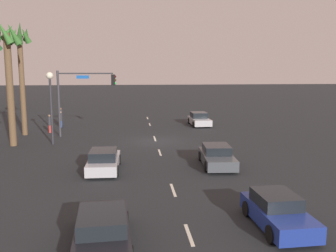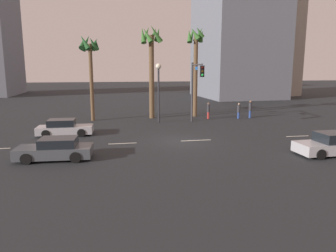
{
  "view_description": "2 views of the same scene",
  "coord_description": "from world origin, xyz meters",
  "px_view_note": "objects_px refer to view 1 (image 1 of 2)",
  "views": [
    {
      "loc": [
        -30.82,
        2.09,
        6.1
      ],
      "look_at": [
        -1.51,
        -0.9,
        1.52
      ],
      "focal_mm": 39.71,
      "sensor_mm": 36.0,
      "label": 1
    },
    {
      "loc": [
        -5.04,
        -22.19,
        5.29
      ],
      "look_at": [
        -1.2,
        -1.16,
        1.39
      ],
      "focal_mm": 33.54,
      "sensor_mm": 36.0,
      "label": 2
    }
  ],
  "objects_px": {
    "car_1": "(277,212)",
    "traffic_signal": "(79,92)",
    "palm_tree_2": "(20,58)",
    "car_0": "(104,161)",
    "palm_tree_1": "(8,59)",
    "streetlamp": "(51,94)",
    "pedestrian_0": "(61,119)",
    "pedestrian_2": "(61,116)",
    "car_4": "(199,119)",
    "pedestrian_1": "(50,123)",
    "car_2": "(102,230)",
    "car_3": "(217,156)"
  },
  "relations": [
    {
      "from": "pedestrian_2",
      "to": "traffic_signal",
      "type": "bearing_deg",
      "value": -157.25
    },
    {
      "from": "car_3",
      "to": "palm_tree_2",
      "type": "bearing_deg",
      "value": 50.31
    },
    {
      "from": "car_1",
      "to": "car_2",
      "type": "bearing_deg",
      "value": 98.89
    },
    {
      "from": "streetlamp",
      "to": "palm_tree_1",
      "type": "xyz_separation_m",
      "value": [
        -0.35,
        2.97,
        2.71
      ]
    },
    {
      "from": "car_2",
      "to": "car_1",
      "type": "bearing_deg",
      "value": -81.11
    },
    {
      "from": "car_1",
      "to": "streetlamp",
      "type": "xyz_separation_m",
      "value": [
        17.21,
        11.93,
        3.5
      ]
    },
    {
      "from": "car_1",
      "to": "car_4",
      "type": "bearing_deg",
      "value": -3.92
    },
    {
      "from": "car_4",
      "to": "streetlamp",
      "type": "height_order",
      "value": "streetlamp"
    },
    {
      "from": "car_4",
      "to": "pedestrian_2",
      "type": "height_order",
      "value": "pedestrian_2"
    },
    {
      "from": "traffic_signal",
      "to": "pedestrian_2",
      "type": "bearing_deg",
      "value": 22.75
    },
    {
      "from": "car_2",
      "to": "pedestrian_0",
      "type": "distance_m",
      "value": 27.8
    },
    {
      "from": "car_1",
      "to": "car_4",
      "type": "relative_size",
      "value": 0.92
    },
    {
      "from": "car_2",
      "to": "streetlamp",
      "type": "distance_m",
      "value": 19.32
    },
    {
      "from": "car_2",
      "to": "traffic_signal",
      "type": "xyz_separation_m",
      "value": [
        21.5,
        3.53,
        3.42
      ]
    },
    {
      "from": "car_3",
      "to": "palm_tree_1",
      "type": "distance_m",
      "value": 17.68
    },
    {
      "from": "pedestrian_2",
      "to": "palm_tree_1",
      "type": "relative_size",
      "value": 0.19
    },
    {
      "from": "streetlamp",
      "to": "pedestrian_1",
      "type": "bearing_deg",
      "value": 13.9
    },
    {
      "from": "pedestrian_2",
      "to": "car_0",
      "type": "bearing_deg",
      "value": -162.62
    },
    {
      "from": "streetlamp",
      "to": "palm_tree_2",
      "type": "distance_m",
      "value": 6.51
    },
    {
      "from": "streetlamp",
      "to": "palm_tree_1",
      "type": "bearing_deg",
      "value": 96.63
    },
    {
      "from": "car_4",
      "to": "pedestrian_1",
      "type": "bearing_deg",
      "value": 102.03
    },
    {
      "from": "car_2",
      "to": "pedestrian_0",
      "type": "bearing_deg",
      "value": 12.97
    },
    {
      "from": "car_3",
      "to": "pedestrian_2",
      "type": "relative_size",
      "value": 2.32
    },
    {
      "from": "traffic_signal",
      "to": "pedestrian_1",
      "type": "distance_m",
      "value": 5.01
    },
    {
      "from": "car_1",
      "to": "pedestrian_1",
      "type": "distance_m",
      "value": 26.41
    },
    {
      "from": "car_0",
      "to": "car_1",
      "type": "relative_size",
      "value": 1.09
    },
    {
      "from": "car_3",
      "to": "pedestrian_2",
      "type": "bearing_deg",
      "value": 35.26
    },
    {
      "from": "traffic_signal",
      "to": "pedestrian_1",
      "type": "xyz_separation_m",
      "value": [
        2.34,
        3.16,
        -3.11
      ]
    },
    {
      "from": "car_4",
      "to": "traffic_signal",
      "type": "xyz_separation_m",
      "value": [
        -5.56,
        11.94,
        3.4
      ]
    },
    {
      "from": "car_1",
      "to": "traffic_signal",
      "type": "height_order",
      "value": "traffic_signal"
    },
    {
      "from": "car_4",
      "to": "pedestrian_0",
      "type": "relative_size",
      "value": 2.56
    },
    {
      "from": "car_4",
      "to": "palm_tree_1",
      "type": "xyz_separation_m",
      "value": [
        -9.15,
        16.69,
        6.18
      ]
    },
    {
      "from": "car_1",
      "to": "streetlamp",
      "type": "relative_size",
      "value": 0.69
    },
    {
      "from": "streetlamp",
      "to": "pedestrian_2",
      "type": "xyz_separation_m",
      "value": [
        10.27,
        1.17,
        -3.09
      ]
    },
    {
      "from": "car_0",
      "to": "car_2",
      "type": "relative_size",
      "value": 0.93
    },
    {
      "from": "car_0",
      "to": "car_1",
      "type": "distance_m",
      "value": 11.4
    },
    {
      "from": "car_1",
      "to": "palm_tree_2",
      "type": "relative_size",
      "value": 0.4
    },
    {
      "from": "streetlamp",
      "to": "palm_tree_2",
      "type": "xyz_separation_m",
      "value": [
        4.66,
        3.49,
        2.91
      ]
    },
    {
      "from": "pedestrian_0",
      "to": "pedestrian_2",
      "type": "relative_size",
      "value": 0.88
    },
    {
      "from": "car_0",
      "to": "palm_tree_2",
      "type": "distance_m",
      "value": 16.69
    },
    {
      "from": "car_1",
      "to": "palm_tree_1",
      "type": "bearing_deg",
      "value": 41.46
    },
    {
      "from": "car_2",
      "to": "car_4",
      "type": "bearing_deg",
      "value": -17.27
    },
    {
      "from": "streetlamp",
      "to": "pedestrian_2",
      "type": "relative_size",
      "value": 3.04
    },
    {
      "from": "car_1",
      "to": "palm_tree_1",
      "type": "distance_m",
      "value": 23.35
    },
    {
      "from": "car_0",
      "to": "palm_tree_1",
      "type": "bearing_deg",
      "value": 43.49
    },
    {
      "from": "car_3",
      "to": "pedestrian_1",
      "type": "xyz_separation_m",
      "value": [
        13.55,
        13.1,
        0.33
      ]
    },
    {
      "from": "palm_tree_2",
      "to": "streetlamp",
      "type": "bearing_deg",
      "value": -143.17
    },
    {
      "from": "car_3",
      "to": "car_0",
      "type": "bearing_deg",
      "value": 93.63
    },
    {
      "from": "car_1",
      "to": "pedestrian_0",
      "type": "distance_m",
      "value": 29.06
    },
    {
      "from": "pedestrian_0",
      "to": "pedestrian_1",
      "type": "height_order",
      "value": "pedestrian_1"
    }
  ]
}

